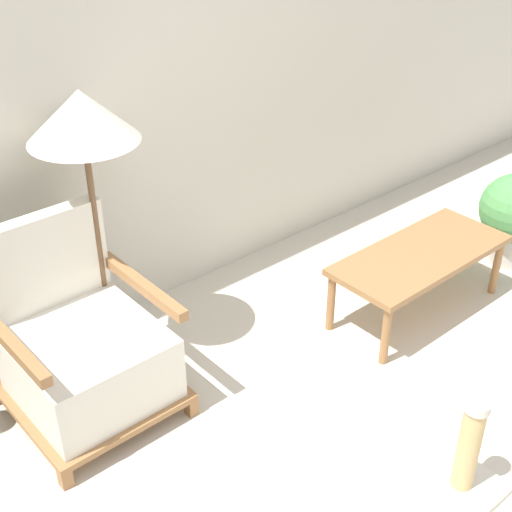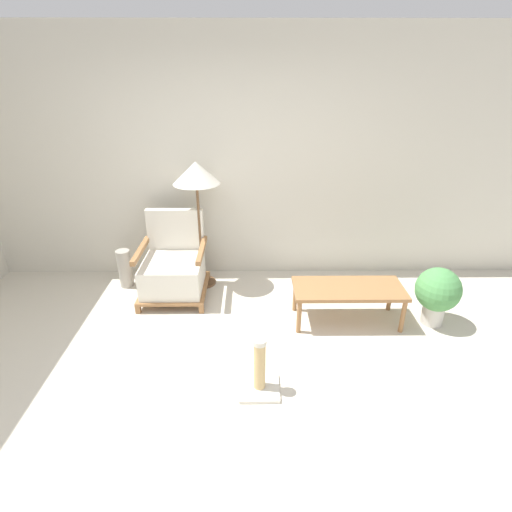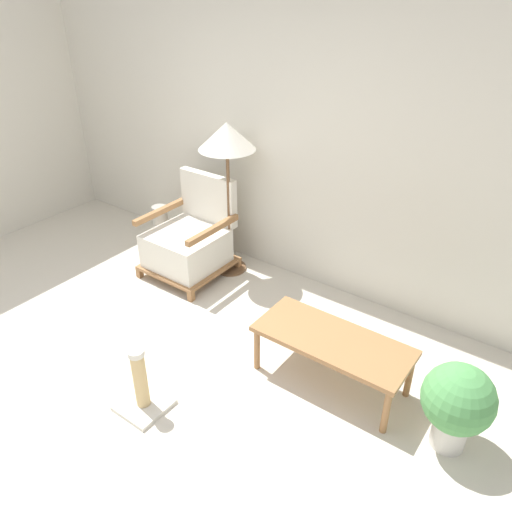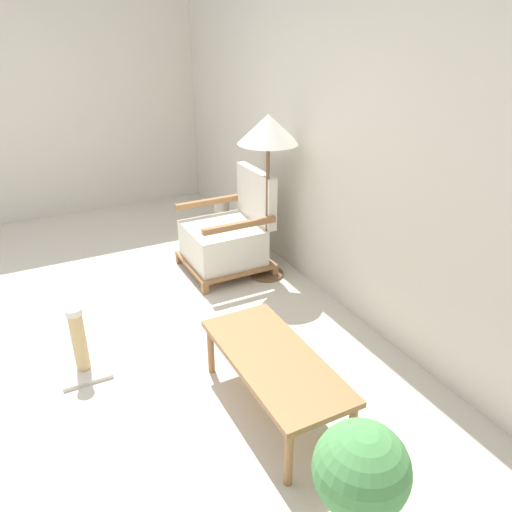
{
  "view_description": "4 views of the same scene",
  "coord_description": "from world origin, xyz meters",
  "views": [
    {
      "loc": [
        -1.65,
        -0.76,
        2.36
      ],
      "look_at": [
        0.3,
        1.49,
        0.55
      ],
      "focal_mm": 50.0,
      "sensor_mm": 36.0,
      "label": 1
    },
    {
      "loc": [
        0.27,
        -2.16,
        2.3
      ],
      "look_at": [
        0.3,
        1.49,
        0.55
      ],
      "focal_mm": 28.0,
      "sensor_mm": 36.0,
      "label": 2
    },
    {
      "loc": [
        2.3,
        -1.25,
        2.52
      ],
      "look_at": [
        0.3,
        1.49,
        0.55
      ],
      "focal_mm": 35.0,
      "sensor_mm": 36.0,
      "label": 3
    },
    {
      "loc": [
        3.15,
        0.01,
        2.11
      ],
      "look_at": [
        0.3,
        1.49,
        0.55
      ],
      "focal_mm": 35.0,
      "sensor_mm": 36.0,
      "label": 4
    }
  ],
  "objects": [
    {
      "name": "armchair",
      "position": [
        -0.59,
        1.66,
        0.32
      ],
      "size": [
        0.7,
        0.71,
        0.89
      ],
      "color": "olive",
      "rests_on": "ground_plane"
    },
    {
      "name": "wall_back",
      "position": [
        0.0,
        2.24,
        1.35
      ],
      "size": [
        8.0,
        0.06,
        2.7
      ],
      "color": "beige",
      "rests_on": "ground_plane"
    },
    {
      "name": "vase",
      "position": [
        -1.18,
        1.86,
        0.22
      ],
      "size": [
        0.15,
        0.15,
        0.44
      ],
      "primitive_type": "cylinder",
      "color": "#9E998E",
      "rests_on": "ground_plane"
    },
    {
      "name": "coffee_table",
      "position": [
        1.18,
        1.14,
        0.34
      ],
      "size": [
        1.06,
        0.46,
        0.38
      ],
      "color": "olive",
      "rests_on": "ground_plane"
    },
    {
      "name": "potted_plant",
      "position": [
        2.02,
        1.09,
        0.35
      ],
      "size": [
        0.42,
        0.42,
        0.59
      ],
      "color": "beige",
      "rests_on": "ground_plane"
    },
    {
      "name": "ground_plane",
      "position": [
        0.0,
        0.0,
        0.0
      ],
      "size": [
        14.0,
        14.0,
        0.0
      ],
      "primitive_type": "plane",
      "color": "beige"
    },
    {
      "name": "scratching_post",
      "position": [
        0.31,
        0.21,
        0.16
      ],
      "size": [
        0.31,
        0.31,
        0.48
      ],
      "color": "beige",
      "rests_on": "ground_plane"
    },
    {
      "name": "floor_lamp",
      "position": [
        -0.31,
        1.91,
        1.24
      ],
      "size": [
        0.49,
        0.49,
        1.41
      ],
      "color": "brown",
      "rests_on": "ground_plane"
    }
  ]
}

